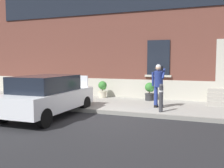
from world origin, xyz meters
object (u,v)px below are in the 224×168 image
bollard_far_left (69,92)px  planter_cream (103,89)px  bollard_near_person (161,97)px  person_on_phone (159,83)px  hatchback_car_white (48,95)px  planter_charcoal (150,91)px  planter_olive (60,88)px

bollard_far_left → planter_cream: (0.40, 2.66, -0.11)m
bollard_near_person → person_on_phone: 0.98m
planter_cream → bollard_far_left: bearing=-98.5°
hatchback_car_white → planter_charcoal: hatchback_car_white is taller
bollard_near_person → person_on_phone: size_ratio=0.60×
hatchback_car_white → planter_cream: hatchback_car_white is taller
hatchback_car_white → planter_charcoal: (2.78, 4.20, -0.18)m
bollard_near_person → bollard_far_left: 3.87m
planter_olive → planter_charcoal: same height
planter_charcoal → planter_cream: bearing=178.8°
planter_olive → bollard_far_left: bearing=-50.1°
hatchback_car_white → planter_charcoal: bearing=56.6°
person_on_phone → planter_charcoal: 2.00m
planter_cream → person_on_phone: bearing=-29.6°
planter_olive → bollard_near_person: bearing=-22.6°
hatchback_car_white → planter_cream: size_ratio=4.77×
hatchback_car_white → planter_olive: hatchback_car_white is taller
person_on_phone → planter_olive: person_on_phone is taller
hatchback_car_white → bollard_far_left: size_ratio=3.92×
bollard_far_left → planter_charcoal: bollard_far_left is taller
hatchback_car_white → planter_olive: bearing=117.8°
bollard_near_person → planter_olive: bearing=157.4°
hatchback_car_white → bollard_near_person: (3.79, 1.60, -0.08)m
planter_olive → planter_cream: bearing=4.4°
person_on_phone → planter_charcoal: size_ratio=2.03×
hatchback_car_white → bollard_near_person: bearing=22.9°
bollard_near_person → hatchback_car_white: bearing=-157.1°
planter_charcoal → bollard_far_left: bearing=-137.7°
planter_olive → planter_cream: (2.46, 0.19, 0.00)m
planter_charcoal → planter_olive: bearing=-178.4°
person_on_phone → planter_olive: bearing=147.8°
bollard_near_person → planter_cream: bearing=142.6°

